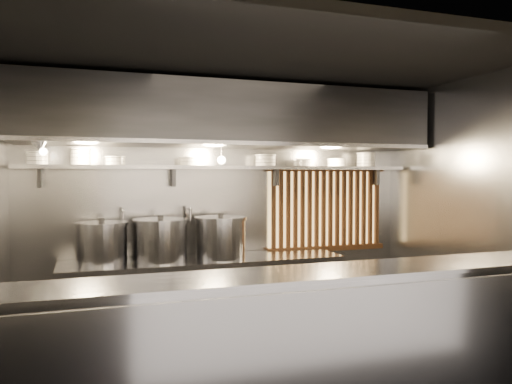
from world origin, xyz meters
TOP-DOWN VIEW (x-y plane):
  - floor at (0.00, 0.00)m, footprint 4.50×4.50m
  - ceiling at (0.00, 0.00)m, footprint 4.50×4.50m
  - wall_back at (0.00, 1.50)m, footprint 4.50×0.00m
  - wall_right at (2.25, 0.00)m, footprint 0.00×3.00m
  - serving_counter at (0.00, -0.96)m, footprint 4.50×0.56m
  - cooking_bench at (-0.30, 1.13)m, footprint 3.00×0.70m
  - bowl_shelf at (0.00, 1.32)m, footprint 4.40×0.34m
  - exhaust_hood at (0.00, 1.10)m, footprint 4.40×0.81m
  - wood_screen at (1.30, 1.45)m, footprint 1.56×0.09m
  - faucet_left at (-1.15, 1.37)m, footprint 0.04×0.30m
  - faucet_right at (-0.45, 1.37)m, footprint 0.04×0.30m
  - heat_lamp at (-1.90, 0.85)m, footprint 0.25×0.35m
  - pendant_bulb at (-0.10, 1.20)m, footprint 0.09×0.09m
  - stock_pot_left at (-1.36, 1.18)m, footprint 0.61×0.61m
  - stock_pot_mid at (-0.78, 1.11)m, footprint 0.58×0.58m
  - stock_pot_right at (-0.14, 1.09)m, footprint 0.74×0.74m
  - bowl_stack_0 at (-1.96, 1.32)m, footprint 0.22×0.22m
  - bowl_stack_1 at (-1.56, 1.32)m, footprint 0.21×0.21m
  - bowl_stack_2 at (-1.21, 1.32)m, footprint 0.22×0.22m
  - bowl_stack_3 at (-0.44, 1.32)m, footprint 0.21×0.21m
  - bowl_stack_4 at (0.46, 1.32)m, footprint 0.25×0.25m
  - bowl_stack_5 at (0.95, 1.32)m, footprint 0.21×0.21m
  - bowl_stack_6 at (1.37, 1.32)m, footprint 0.23×0.23m
  - bowl_stack_7 at (1.78, 1.32)m, footprint 0.23×0.23m

SIDE VIEW (x-z plane):
  - floor at x=0.00m, z-range 0.00..0.00m
  - cooking_bench at x=-0.30m, z-range 0.00..0.90m
  - serving_counter at x=0.00m, z-range 0.00..1.13m
  - stock_pot_left at x=-1.36m, z-range 0.88..1.34m
  - stock_pot_mid at x=-0.78m, z-range 0.88..1.36m
  - stock_pot_right at x=-0.14m, z-range 0.88..1.37m
  - faucet_left at x=-1.15m, z-range 1.06..1.56m
  - faucet_right at x=-0.45m, z-range 1.06..1.56m
  - wood_screen at x=1.30m, z-range 0.86..1.90m
  - wall_back at x=0.00m, z-range -0.85..3.65m
  - wall_right at x=2.25m, z-range -0.10..2.90m
  - bowl_shelf at x=0.00m, z-range 1.86..1.90m
  - bowl_stack_6 at x=1.37m, z-range 1.90..1.99m
  - bowl_stack_2 at x=-1.21m, z-range 1.90..1.99m
  - bowl_stack_5 at x=0.95m, z-range 1.90..1.99m
  - bowl_stack_3 at x=-0.44m, z-range 1.90..1.99m
  - pendant_bulb at x=-0.10m, z-range 1.87..2.05m
  - bowl_stack_4 at x=0.46m, z-range 1.90..2.03m
  - bowl_stack_0 at x=-1.96m, z-range 1.90..2.03m
  - bowl_stack_7 at x=1.78m, z-range 1.90..2.07m
  - bowl_stack_1 at x=-1.56m, z-range 1.90..2.07m
  - heat_lamp at x=-1.90m, z-range 1.97..2.17m
  - exhaust_hood at x=0.00m, z-range 2.10..2.75m
  - ceiling at x=0.00m, z-range 2.80..2.80m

